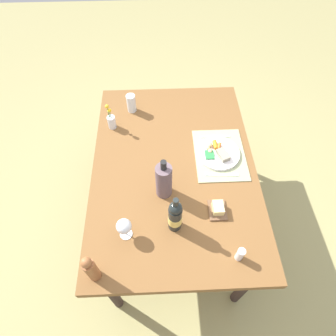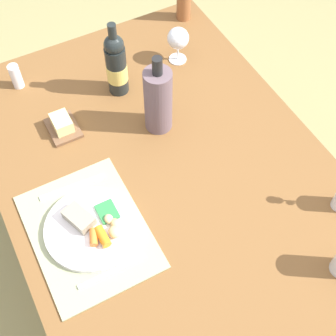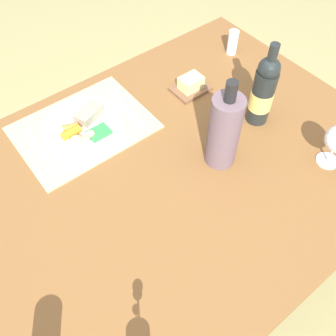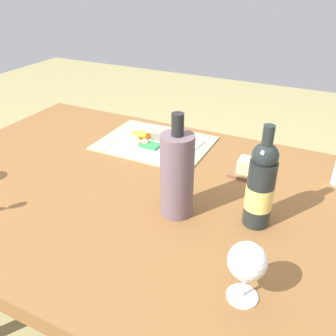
{
  "view_description": "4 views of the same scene",
  "coord_description": "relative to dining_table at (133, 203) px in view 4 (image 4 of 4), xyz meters",
  "views": [
    {
      "loc": [
        -1.06,
        0.08,
        2.23
      ],
      "look_at": [
        -0.09,
        0.04,
        0.87
      ],
      "focal_mm": 30.36,
      "sensor_mm": 36.0,
      "label": 1
    },
    {
      "loc": [
        0.74,
        -0.39,
        2.02
      ],
      "look_at": [
        0.05,
        -0.02,
        0.88
      ],
      "focal_mm": 49.99,
      "sensor_mm": 36.0,
      "label": 2
    },
    {
      "loc": [
        0.38,
        0.54,
        1.67
      ],
      "look_at": [
        -0.02,
        0.03,
        0.82
      ],
      "focal_mm": 39.6,
      "sensor_mm": 36.0,
      "label": 3
    },
    {
      "loc": [
        -0.54,
        0.83,
        1.39
      ],
      "look_at": [
        -0.09,
        -0.09,
        0.8
      ],
      "focal_mm": 38.08,
      "sensor_mm": 36.0,
      "label": 4
    }
  ],
  "objects": [
    {
      "name": "wine_glass",
      "position": [
        -0.45,
        0.28,
        0.17
      ],
      "size": [
        0.08,
        0.08,
        0.14
      ],
      "color": "white",
      "rests_on": "dining_table"
    },
    {
      "name": "cooler_bottle",
      "position": [
        -0.19,
        0.07,
        0.2
      ],
      "size": [
        0.09,
        0.09,
        0.3
      ],
      "color": "#645157",
      "rests_on": "dining_table"
    },
    {
      "name": "placemat",
      "position": [
        0.07,
        -0.31,
        0.07
      ],
      "size": [
        0.43,
        0.33,
        0.01
      ],
      "primitive_type": "cube",
      "color": "#9CA379",
      "rests_on": "dining_table"
    },
    {
      "name": "butter_dish",
      "position": [
        -0.33,
        -0.23,
        0.09
      ],
      "size": [
        0.13,
        0.1,
        0.06
      ],
      "color": "brown",
      "rests_on": "dining_table"
    },
    {
      "name": "ground_plane",
      "position": [
        0.0,
        0.0,
        -0.7
      ],
      "size": [
        8.0,
        8.0,
        0.0
      ],
      "primitive_type": "plane",
      "color": "#9B935B"
    },
    {
      "name": "fork",
      "position": [
        -0.09,
        -0.29,
        0.08
      ],
      "size": [
        0.03,
        0.21,
        0.0
      ],
      "primitive_type": "cube",
      "rotation": [
        0.0,
        0.0,
        -0.06
      ],
      "color": "silver",
      "rests_on": "placemat"
    },
    {
      "name": "wine_bottle",
      "position": [
        -0.41,
        0.02,
        0.19
      ],
      "size": [
        0.07,
        0.07,
        0.29
      ],
      "color": "black",
      "rests_on": "dining_table"
    },
    {
      "name": "knife",
      "position": [
        0.23,
        -0.3,
        0.08
      ],
      "size": [
        0.02,
        0.2,
        0.0
      ],
      "primitive_type": "cube",
      "rotation": [
        0.0,
        0.0,
        -0.01
      ],
      "color": "silver",
      "rests_on": "placemat"
    },
    {
      "name": "dining_table",
      "position": [
        0.0,
        0.0,
        0.0
      ],
      "size": [
        1.51,
        1.04,
        0.77
      ],
      "color": "brown",
      "rests_on": "ground_plane"
    },
    {
      "name": "dinner_plate",
      "position": [
        0.08,
        -0.29,
        0.09
      ],
      "size": [
        0.28,
        0.28,
        0.05
      ],
      "color": "white",
      "rests_on": "placemat"
    }
  ]
}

